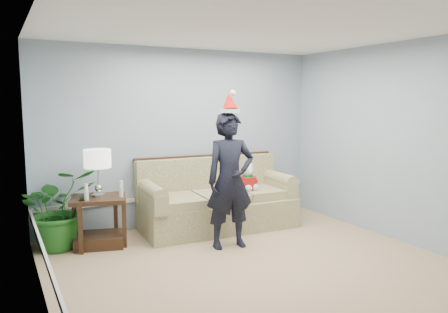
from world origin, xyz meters
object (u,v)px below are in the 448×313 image
Objects in this scene: sofa at (216,203)px; side_table at (99,227)px; man at (230,181)px; teddy_bear at (248,181)px; table_lamp at (97,161)px; houseplant at (58,209)px.

side_table is (-1.76, -0.04, -0.12)m from sofa.
man reaches higher than teddy_bear.
table_lamp reaches higher than houseplant.
teddy_bear is (0.70, 0.71, -0.18)m from man.
side_table is 0.88m from table_lamp.
side_table is 2.26m from teddy_bear.
side_table is at bearing -175.91° from sofa.
teddy_bear is at bearing -3.77° from table_lamp.
man reaches higher than side_table.
sofa is 1.90m from table_lamp.
houseplant is 2.25m from man.
sofa is 1.76m from side_table.
houseplant is 0.60× the size of man.
sofa is at bearing 81.31° from man.
sofa reaches higher than teddy_bear.
houseplant is at bearing 179.99° from sofa.
houseplant is (-0.48, 0.15, 0.27)m from side_table.
table_lamp is at bearing 170.51° from teddy_bear.
side_table is at bearing 158.04° from man.
table_lamp is 1.75m from man.
teddy_bear is (2.20, -0.15, -0.43)m from table_lamp.
side_table is 0.77× the size of houseplant.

